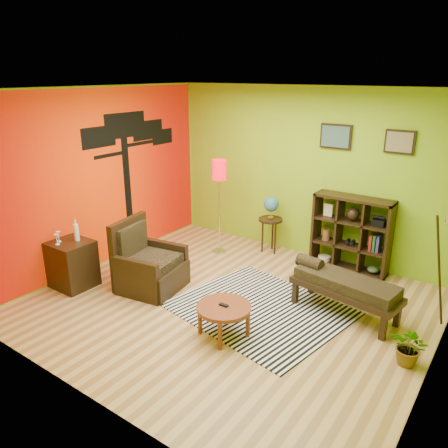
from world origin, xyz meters
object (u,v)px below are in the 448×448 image
Objects in this scene: coffee_table at (224,310)px; potted_plant at (410,351)px; cube_shelf at (352,234)px; globe_table at (271,211)px; floor_lamp at (219,178)px; bench at (343,284)px; armchair at (148,268)px; side_cabinet at (72,264)px.

coffee_table is 2.08m from potted_plant.
globe_table is at bearing -176.08° from cube_shelf.
floor_lamp reaches higher than coffee_table.
floor_lamp is 3.90m from potted_plant.
coffee_table is at bearing -72.03° from globe_table.
cube_shelf reaches higher than globe_table.
coffee_table is 2.73m from globe_table.
globe_table is 0.83× the size of cube_shelf.
cube_shelf is 0.82× the size of bench.
globe_table reaches higher than potted_plant.
armchair is (-1.62, 0.38, -0.04)m from coffee_table.
coffee_table is at bearing -101.91° from cube_shelf.
cube_shelf is at bearing 106.11° from bench.
floor_lamp reaches higher than cube_shelf.
globe_table is (-0.83, 2.56, 0.41)m from coffee_table.
side_cabinet is 1.01× the size of globe_table.
side_cabinet is (-0.93, -0.60, 0.04)m from armchair.
armchair is at bearing -109.83° from globe_table.
coffee_table is 1.48× the size of potted_plant.
side_cabinet is 2.66m from floor_lamp.
floor_lamp is 2.30m from cube_shelf.
side_cabinet is at bearing -156.53° from bench.
cube_shelf is 2.74× the size of potted_plant.
globe_table is 0.68× the size of bench.
side_cabinet is 2.29× the size of potted_plant.
cube_shelf is at bearing 78.09° from coffee_table.
potted_plant is (1.39, -1.96, -0.43)m from cube_shelf.
side_cabinet reaches higher than bench.
coffee_table is at bearing -126.28° from bench.
armchair is at bearing -174.89° from potted_plant.
potted_plant is at bearing -54.76° from cube_shelf.
side_cabinet is 3.82m from bench.
globe_table is at bearing 146.11° from potted_plant.
cube_shelf is (0.56, 2.66, 0.26)m from coffee_table.
armchair is 0.69× the size of bench.
armchair is 3.58m from potted_plant.
potted_plant is (4.50, 0.92, -0.18)m from side_cabinet.
potted_plant is at bearing -33.89° from globe_table.
armchair is at bearing -133.71° from cube_shelf.
bench is (0.39, -1.36, -0.18)m from cube_shelf.
cube_shelf is 1.43m from bench.
bench reaches higher than coffee_table.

